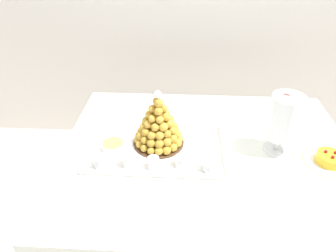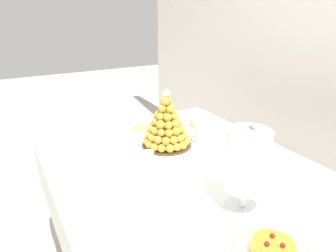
# 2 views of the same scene
# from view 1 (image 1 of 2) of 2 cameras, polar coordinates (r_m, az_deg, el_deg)

# --- Properties ---
(ground_plane) EXTENTS (12.00, 12.00, 0.00)m
(ground_plane) POSITION_cam_1_polar(r_m,az_deg,el_deg) (1.90, 5.84, -22.09)
(ground_plane) COLOR beige
(buffet_table) EXTENTS (1.31, 1.01, 0.74)m
(buffet_table) POSITION_cam_1_polar(r_m,az_deg,el_deg) (1.40, 7.43, -7.24)
(buffet_table) COLOR brown
(buffet_table) RESTS_ON ground_plane
(serving_tray) EXTENTS (0.60, 0.35, 0.02)m
(serving_tray) POSITION_cam_1_polar(r_m,az_deg,el_deg) (1.33, -2.31, -4.43)
(serving_tray) COLOR white
(serving_tray) RESTS_ON buffet_table
(croquembouche) EXTENTS (0.23, 0.23, 0.27)m
(croquembouche) POSITION_cam_1_polar(r_m,az_deg,el_deg) (1.30, -1.86, 0.28)
(croquembouche) COLOR #4C331E
(croquembouche) RESTS_ON serving_tray
(dessert_cup_left) EXTENTS (0.06, 0.06, 0.05)m
(dessert_cup_left) POSITION_cam_1_polar(r_m,az_deg,el_deg) (1.26, -13.01, -6.61)
(dessert_cup_left) COLOR silver
(dessert_cup_left) RESTS_ON serving_tray
(dessert_cup_mid_left) EXTENTS (0.05, 0.05, 0.06)m
(dessert_cup_mid_left) POSITION_cam_1_polar(r_m,az_deg,el_deg) (1.24, -7.68, -6.40)
(dessert_cup_mid_left) COLOR silver
(dessert_cup_mid_left) RESTS_ON serving_tray
(dessert_cup_centre) EXTENTS (0.05, 0.05, 0.05)m
(dessert_cup_centre) POSITION_cam_1_polar(r_m,az_deg,el_deg) (1.23, -2.84, -7.09)
(dessert_cup_centre) COLOR silver
(dessert_cup_centre) RESTS_ON serving_tray
(dessert_cup_mid_right) EXTENTS (0.05, 0.05, 0.05)m
(dessert_cup_mid_right) POSITION_cam_1_polar(r_m,az_deg,el_deg) (1.23, 2.49, -6.82)
(dessert_cup_mid_right) COLOR silver
(dessert_cup_mid_right) RESTS_ON serving_tray
(dessert_cup_right) EXTENTS (0.05, 0.05, 0.05)m
(dessert_cup_right) POSITION_cam_1_polar(r_m,az_deg,el_deg) (1.23, 7.85, -7.42)
(dessert_cup_right) COLOR silver
(dessert_cup_right) RESTS_ON serving_tray
(creme_brulee_ramekin) EXTENTS (0.10, 0.10, 0.03)m
(creme_brulee_ramekin) POSITION_cam_1_polar(r_m,az_deg,el_deg) (1.35, -10.50, -3.61)
(creme_brulee_ramekin) COLOR white
(creme_brulee_ramekin) RESTS_ON serving_tray
(macaron_goblet) EXTENTS (0.14, 0.14, 0.29)m
(macaron_goblet) POSITION_cam_1_polar(r_m,az_deg,el_deg) (1.32, 21.46, 1.49)
(macaron_goblet) COLOR white
(macaron_goblet) RESTS_ON buffet_table
(fruit_tart_plate) EXTENTS (0.22, 0.22, 0.06)m
(fruit_tart_plate) POSITION_cam_1_polar(r_m,az_deg,el_deg) (1.43, 28.49, -5.79)
(fruit_tart_plate) COLOR white
(fruit_tart_plate) RESTS_ON buffet_table
(wine_glass) EXTENTS (0.07, 0.07, 0.15)m
(wine_glass) POSITION_cam_1_polar(r_m,az_deg,el_deg) (1.43, -0.65, 3.46)
(wine_glass) COLOR silver
(wine_glass) RESTS_ON buffet_table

